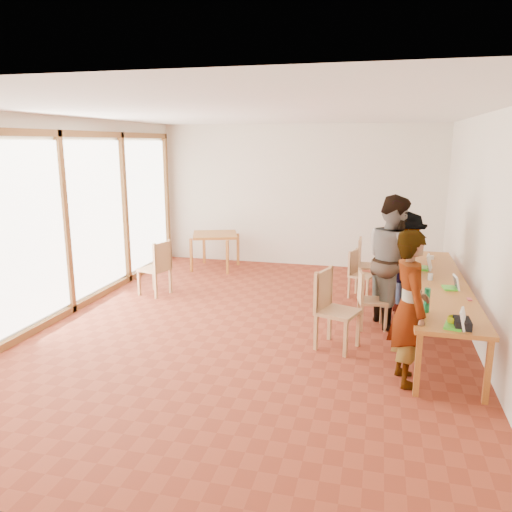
% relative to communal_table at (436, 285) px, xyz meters
% --- Properties ---
extents(ground, '(8.00, 8.00, 0.00)m').
position_rel_communal_table_xyz_m(ground, '(-2.50, -0.44, -0.70)').
color(ground, brown).
rests_on(ground, ground).
extents(wall_back, '(6.00, 0.10, 3.00)m').
position_rel_communal_table_xyz_m(wall_back, '(-2.50, 3.56, 0.80)').
color(wall_back, silver).
rests_on(wall_back, ground).
extents(wall_front, '(6.00, 0.10, 3.00)m').
position_rel_communal_table_xyz_m(wall_front, '(-2.50, -4.44, 0.80)').
color(wall_front, silver).
rests_on(wall_front, ground).
extents(wall_right, '(0.10, 8.00, 3.00)m').
position_rel_communal_table_xyz_m(wall_right, '(0.50, -0.44, 0.80)').
color(wall_right, silver).
rests_on(wall_right, ground).
extents(window_wall, '(0.10, 8.00, 3.00)m').
position_rel_communal_table_xyz_m(window_wall, '(-5.46, -0.44, 0.80)').
color(window_wall, white).
rests_on(window_wall, ground).
extents(ceiling, '(6.00, 8.00, 0.04)m').
position_rel_communal_table_xyz_m(ceiling, '(-2.50, -0.44, 2.32)').
color(ceiling, white).
rests_on(ceiling, wall_back).
extents(communal_table, '(0.80, 4.00, 0.75)m').
position_rel_communal_table_xyz_m(communal_table, '(0.00, 0.00, 0.00)').
color(communal_table, '#BA6629').
rests_on(communal_table, ground).
extents(side_table, '(0.90, 0.90, 0.75)m').
position_rel_communal_table_xyz_m(side_table, '(-4.13, 2.76, -0.03)').
color(side_table, '#BA6629').
rests_on(side_table, ground).
extents(chair_near, '(0.61, 0.61, 0.55)m').
position_rel_communal_table_xyz_m(chair_near, '(-1.37, -0.83, -0.07)').
color(chair_near, tan).
rests_on(chair_near, ground).
extents(chair_mid, '(0.45, 0.45, 0.45)m').
position_rel_communal_table_xyz_m(chair_mid, '(-0.93, -0.01, -0.19)').
color(chair_mid, tan).
rests_on(chair_mid, ground).
extents(chair_far, '(0.48, 0.48, 0.43)m').
position_rel_communal_table_xyz_m(chair_far, '(-1.12, 1.45, -0.20)').
color(chair_far, tan).
rests_on(chair_far, ground).
extents(chair_empty, '(0.44, 0.44, 0.50)m').
position_rel_communal_table_xyz_m(chair_empty, '(-1.02, 1.92, -0.13)').
color(chair_empty, tan).
rests_on(chair_empty, ground).
extents(chair_spare, '(0.56, 0.56, 0.51)m').
position_rel_communal_table_xyz_m(chair_spare, '(-4.48, 0.71, -0.11)').
color(chair_spare, tan).
rests_on(chair_spare, ground).
extents(person_near, '(0.55, 0.71, 1.73)m').
position_rel_communal_table_xyz_m(person_near, '(-0.44, -1.62, 0.16)').
color(person_near, gray).
rests_on(person_near, ground).
extents(person_mid, '(1.01, 1.13, 1.90)m').
position_rel_communal_table_xyz_m(person_mid, '(-0.58, 0.27, 0.25)').
color(person_mid, gray).
rests_on(person_mid, ground).
extents(person_far, '(0.73, 1.10, 1.60)m').
position_rel_communal_table_xyz_m(person_far, '(-0.39, 0.74, 0.10)').
color(person_far, gray).
rests_on(person_far, ground).
extents(laptop_near, '(0.26, 0.28, 0.21)m').
position_rel_communal_table_xyz_m(laptop_near, '(0.04, -1.81, 0.10)').
color(laptop_near, '#49CF2A').
rests_on(laptop_near, communal_table).
extents(laptop_mid, '(0.21, 0.24, 0.19)m').
position_rel_communal_table_xyz_m(laptop_mid, '(0.17, -0.34, 0.10)').
color(laptop_mid, '#49CF2A').
rests_on(laptop_mid, communal_table).
extents(laptop_far, '(0.27, 0.30, 0.23)m').
position_rel_communal_table_xyz_m(laptop_far, '(-0.09, 0.66, 0.11)').
color(laptop_far, '#49CF2A').
rests_on(laptop_far, communal_table).
extents(yellow_mug, '(0.13, 0.13, 0.09)m').
position_rel_communal_table_xyz_m(yellow_mug, '(-0.00, -1.73, 0.09)').
color(yellow_mug, '#C8CA0A').
rests_on(yellow_mug, communal_table).
extents(green_bottle, '(0.07, 0.07, 0.28)m').
position_rel_communal_table_xyz_m(green_bottle, '(-0.24, -1.37, 0.19)').
color(green_bottle, '#1A8348').
rests_on(green_bottle, communal_table).
extents(clear_glass, '(0.07, 0.07, 0.09)m').
position_rel_communal_table_xyz_m(clear_glass, '(-0.07, 0.05, 0.09)').
color(clear_glass, silver).
rests_on(clear_glass, communal_table).
extents(condiment_cup, '(0.08, 0.08, 0.06)m').
position_rel_communal_table_xyz_m(condiment_cup, '(0.06, 1.38, 0.08)').
color(condiment_cup, white).
rests_on(condiment_cup, communal_table).
extents(pink_phone, '(0.05, 0.10, 0.01)m').
position_rel_communal_table_xyz_m(pink_phone, '(0.31, -0.78, 0.05)').
color(pink_phone, '#BB3F4F').
rests_on(pink_phone, communal_table).
extents(black_pouch, '(0.16, 0.26, 0.09)m').
position_rel_communal_table_xyz_m(black_pouch, '(0.08, -1.79, 0.09)').
color(black_pouch, black).
rests_on(black_pouch, communal_table).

